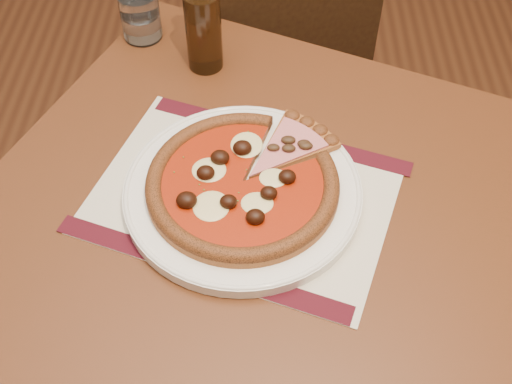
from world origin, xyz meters
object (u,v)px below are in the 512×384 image
at_px(table, 256,256).
at_px(water_glass, 140,16).
at_px(plate, 243,192).
at_px(chair_far, 272,64).
at_px(bottle, 203,27).
at_px(pizza, 242,183).

xyz_separation_m(table, water_glass, (-0.22, 0.41, 0.14)).
distance_m(table, plate, 0.12).
height_order(table, water_glass, water_glass).
bearing_deg(water_glass, table, -62.44).
xyz_separation_m(chair_far, water_glass, (-0.24, -0.25, 0.31)).
distance_m(chair_far, bottle, 0.49).
distance_m(table, pizza, 0.14).
relative_size(plate, pizza, 1.24).
xyz_separation_m(table, bottle, (-0.09, 0.33, 0.18)).
bearing_deg(chair_far, plate, 63.71).
bearing_deg(bottle, table, -74.14).
distance_m(pizza, water_glass, 0.42).
bearing_deg(chair_far, bottle, 47.83).
distance_m(pizza, bottle, 0.31).
bearing_deg(bottle, chair_far, 70.09).
height_order(water_glass, bottle, bottle).
relative_size(chair_far, pizza, 3.09).
relative_size(plate, water_glass, 3.99).
bearing_deg(plate, water_glass, 117.46).
xyz_separation_m(plate, bottle, (-0.07, 0.30, 0.07)).
bearing_deg(plate, chair_far, 85.96).
height_order(chair_far, water_glass, chair_far).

